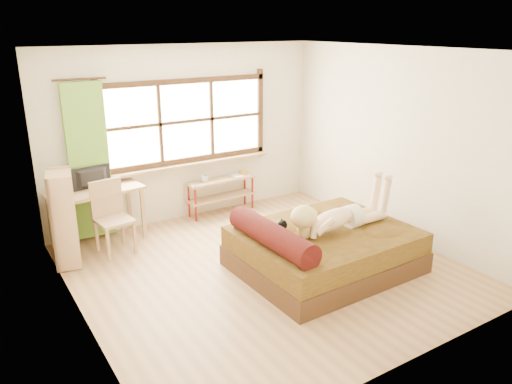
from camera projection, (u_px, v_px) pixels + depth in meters
floor at (265, 269)px, 6.38m from camera, size 4.50×4.50×0.00m
ceiling at (267, 50)px, 5.52m from camera, size 4.50×4.50×0.00m
wall_back at (186, 134)px, 7.75m from camera, size 4.50×0.00×4.50m
wall_front at (415, 230)px, 4.15m from camera, size 4.50×0.00×4.50m
wall_left at (72, 201)px, 4.81m from camera, size 0.00×4.50×4.50m
wall_right at (398, 144)px, 7.09m from camera, size 0.00×4.50×4.50m
window at (187, 124)px, 7.68m from camera, size 2.80×0.16×1.46m
curtain at (89, 162)px, 6.93m from camera, size 0.55×0.10×2.20m
bed at (321, 249)px, 6.28m from camera, size 2.14×1.73×0.80m
woman at (339, 205)px, 6.17m from camera, size 1.48×0.45×0.63m
kitten at (274, 230)px, 5.91m from camera, size 0.32×0.13×0.25m
desk at (96, 197)px, 6.94m from camera, size 1.33×0.73×0.79m
monitor at (93, 178)px, 6.89m from camera, size 0.55×0.14×0.31m
chair at (111, 213)px, 6.74m from camera, size 0.49×0.49×0.99m
pipe_shelf at (222, 188)px, 8.16m from camera, size 1.18×0.33×0.66m
cup at (204, 179)px, 7.93m from camera, size 0.13×0.13×0.10m
book at (232, 176)px, 8.20m from camera, size 0.19×0.25×0.02m
bookshelf at (64, 218)px, 6.35m from camera, size 0.40×0.58×1.23m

